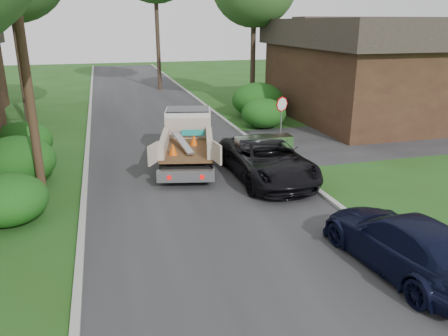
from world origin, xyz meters
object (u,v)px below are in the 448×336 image
black_pickup (267,159)px  navy_suv (404,243)px  stop_sign (282,111)px  utility_pole (23,46)px  house_right (367,68)px  flatbed_truck (188,135)px

black_pickup → navy_suv: black_pickup is taller
stop_sign → utility_pole: bearing=-159.4°
utility_pole → black_pickup: 9.39m
utility_pole → house_right: (18.48, 9.02, -2.01)m
house_right → navy_suv: size_ratio=2.63×
stop_sign → black_pickup: 5.05m
house_right → utility_pole: bearing=-154.0°
navy_suv → stop_sign: bearing=-102.6°
utility_pole → black_pickup: (8.30, -0.32, -4.38)m
utility_pole → navy_suv: utility_pole is taller
house_right → black_pickup: 14.02m
black_pickup → flatbed_truck: bearing=128.4°
house_right → flatbed_truck: (-12.70, -6.17, -1.99)m
stop_sign → navy_suv: stop_sign is taller
stop_sign → house_right: bearing=32.7°
house_right → black_pickup: (-10.18, -9.34, -2.37)m
black_pickup → navy_suv: size_ratio=1.15×
house_right → black_pickup: size_ratio=2.28×
stop_sign → house_right: 9.37m
flatbed_truck → navy_suv: 10.88m
navy_suv → utility_pole: bearing=-44.4°
black_pickup → house_right: bearing=42.4°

